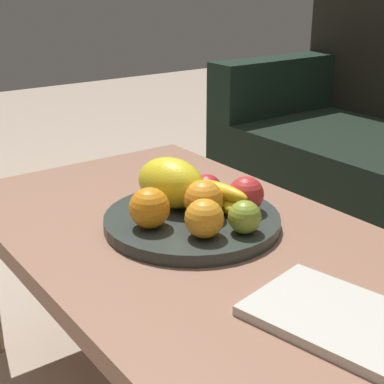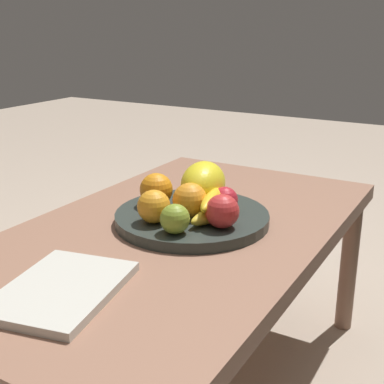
{
  "view_description": "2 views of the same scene",
  "coord_description": "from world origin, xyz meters",
  "px_view_note": "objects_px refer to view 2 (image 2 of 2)",
  "views": [
    {
      "loc": [
        0.81,
        -0.61,
        0.94
      ],
      "look_at": [
        -0.05,
        0.02,
        0.53
      ],
      "focal_mm": 53.58,
      "sensor_mm": 36.0,
      "label": 1
    },
    {
      "loc": [
        0.94,
        0.59,
        0.9
      ],
      "look_at": [
        -0.05,
        0.02,
        0.53
      ],
      "focal_mm": 49.1,
      "sensor_mm": 36.0,
      "label": 2
    }
  ],
  "objects_px": {
    "apple_right": "(225,200)",
    "banana_bunch": "(214,208)",
    "coffee_table": "(175,247)",
    "apple_front": "(175,219)",
    "orange_right": "(154,206)",
    "apple_left": "(222,211)",
    "orange_left": "(156,190)",
    "melon_large_front": "(203,183)",
    "fruit_bowl": "(192,218)",
    "orange_front": "(190,200)",
    "magazine": "(61,289)"
  },
  "relations": [
    {
      "from": "coffee_table",
      "to": "apple_front",
      "type": "xyz_separation_m",
      "value": [
        0.08,
        0.05,
        0.1
      ]
    },
    {
      "from": "orange_left",
      "to": "orange_right",
      "type": "distance_m",
      "value": 0.11
    },
    {
      "from": "fruit_bowl",
      "to": "banana_bunch",
      "type": "relative_size",
      "value": 2.08
    },
    {
      "from": "coffee_table",
      "to": "magazine",
      "type": "height_order",
      "value": "magazine"
    },
    {
      "from": "fruit_bowl",
      "to": "banana_bunch",
      "type": "distance_m",
      "value": 0.08
    },
    {
      "from": "coffee_table",
      "to": "apple_right",
      "type": "height_order",
      "value": "apple_right"
    },
    {
      "from": "melon_large_front",
      "to": "banana_bunch",
      "type": "height_order",
      "value": "melon_large_front"
    },
    {
      "from": "melon_large_front",
      "to": "apple_right",
      "type": "xyz_separation_m",
      "value": [
        0.03,
        0.07,
        -0.02
      ]
    },
    {
      "from": "apple_front",
      "to": "apple_right",
      "type": "xyz_separation_m",
      "value": [
        -0.16,
        0.03,
        -0.0
      ]
    },
    {
      "from": "orange_left",
      "to": "magazine",
      "type": "bearing_deg",
      "value": 10.12
    },
    {
      "from": "fruit_bowl",
      "to": "orange_left",
      "type": "relative_size",
      "value": 4.5
    },
    {
      "from": "melon_large_front",
      "to": "banana_bunch",
      "type": "distance_m",
      "value": 0.11
    },
    {
      "from": "coffee_table",
      "to": "apple_front",
      "type": "bearing_deg",
      "value": 32.45
    },
    {
      "from": "fruit_bowl",
      "to": "apple_right",
      "type": "distance_m",
      "value": 0.09
    },
    {
      "from": "apple_left",
      "to": "orange_front",
      "type": "bearing_deg",
      "value": -102.59
    },
    {
      "from": "orange_right",
      "to": "banana_bunch",
      "type": "bearing_deg",
      "value": 128.24
    },
    {
      "from": "apple_front",
      "to": "melon_large_front",
      "type": "bearing_deg",
      "value": -168.76
    },
    {
      "from": "melon_large_front",
      "to": "coffee_table",
      "type": "bearing_deg",
      "value": -5.88
    },
    {
      "from": "melon_large_front",
      "to": "orange_left",
      "type": "relative_size",
      "value": 1.95
    },
    {
      "from": "apple_right",
      "to": "apple_front",
      "type": "bearing_deg",
      "value": -12.25
    },
    {
      "from": "coffee_table",
      "to": "melon_large_front",
      "type": "xyz_separation_m",
      "value": [
        -0.11,
        0.01,
        0.13
      ]
    },
    {
      "from": "apple_front",
      "to": "banana_bunch",
      "type": "relative_size",
      "value": 0.37
    },
    {
      "from": "orange_right",
      "to": "apple_left",
      "type": "height_order",
      "value": "same"
    },
    {
      "from": "melon_large_front",
      "to": "orange_right",
      "type": "relative_size",
      "value": 2.1
    },
    {
      "from": "melon_large_front",
      "to": "banana_bunch",
      "type": "relative_size",
      "value": 0.9
    },
    {
      "from": "coffee_table",
      "to": "apple_left",
      "type": "distance_m",
      "value": 0.16
    },
    {
      "from": "coffee_table",
      "to": "banana_bunch",
      "type": "distance_m",
      "value": 0.13
    },
    {
      "from": "apple_left",
      "to": "magazine",
      "type": "bearing_deg",
      "value": -19.93
    },
    {
      "from": "melon_large_front",
      "to": "apple_front",
      "type": "relative_size",
      "value": 2.44
    },
    {
      "from": "orange_left",
      "to": "apple_left",
      "type": "relative_size",
      "value": 1.08
    },
    {
      "from": "orange_left",
      "to": "banana_bunch",
      "type": "bearing_deg",
      "value": 85.51
    },
    {
      "from": "coffee_table",
      "to": "apple_left",
      "type": "height_order",
      "value": "apple_left"
    },
    {
      "from": "melon_large_front",
      "to": "orange_right",
      "type": "bearing_deg",
      "value": -12.25
    },
    {
      "from": "coffee_table",
      "to": "orange_left",
      "type": "bearing_deg",
      "value": -120.79
    },
    {
      "from": "orange_right",
      "to": "magazine",
      "type": "bearing_deg",
      "value": 2.63
    },
    {
      "from": "coffee_table",
      "to": "apple_front",
      "type": "distance_m",
      "value": 0.14
    },
    {
      "from": "coffee_table",
      "to": "orange_left",
      "type": "distance_m",
      "value": 0.15
    },
    {
      "from": "orange_right",
      "to": "apple_left",
      "type": "relative_size",
      "value": 1.0
    },
    {
      "from": "apple_right",
      "to": "banana_bunch",
      "type": "distance_m",
      "value": 0.05
    },
    {
      "from": "fruit_bowl",
      "to": "apple_front",
      "type": "distance_m",
      "value": 0.14
    },
    {
      "from": "apple_front",
      "to": "fruit_bowl",
      "type": "bearing_deg",
      "value": -166.01
    },
    {
      "from": "orange_left",
      "to": "apple_front",
      "type": "height_order",
      "value": "orange_left"
    },
    {
      "from": "fruit_bowl",
      "to": "banana_bunch",
      "type": "xyz_separation_m",
      "value": [
        0.01,
        0.06,
        0.04
      ]
    },
    {
      "from": "orange_right",
      "to": "apple_right",
      "type": "bearing_deg",
      "value": 140.56
    },
    {
      "from": "fruit_bowl",
      "to": "orange_front",
      "type": "distance_m",
      "value": 0.06
    },
    {
      "from": "melon_large_front",
      "to": "apple_front",
      "type": "height_order",
      "value": "melon_large_front"
    },
    {
      "from": "fruit_bowl",
      "to": "melon_large_front",
      "type": "height_order",
      "value": "melon_large_front"
    },
    {
      "from": "melon_large_front",
      "to": "apple_front",
      "type": "xyz_separation_m",
      "value": [
        0.19,
        0.04,
        -0.02
      ]
    },
    {
      "from": "orange_left",
      "to": "apple_left",
      "type": "distance_m",
      "value": 0.21
    },
    {
      "from": "coffee_table",
      "to": "fruit_bowl",
      "type": "bearing_deg",
      "value": 158.83
    }
  ]
}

